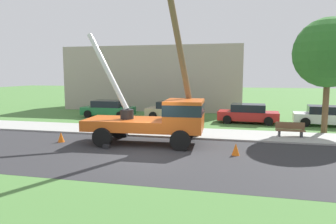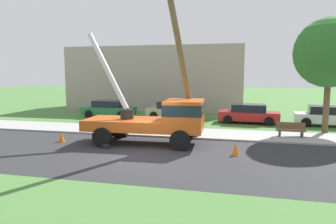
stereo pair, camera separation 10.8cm
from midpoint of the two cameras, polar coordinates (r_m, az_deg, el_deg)
name	(u,v)px [view 2 (the right image)]	position (r m, az deg, el deg)	size (l,w,h in m)	color
ground_plane	(189,118)	(25.73, 3.99, -1.14)	(120.00, 120.00, 0.00)	#477538
road_asphalt	(145,155)	(14.25, -3.98, -7.89)	(80.00, 7.65, 0.01)	#2B2B2D
sidewalk_strip	(171,132)	(19.31, 0.78, -3.75)	(80.00, 3.12, 0.10)	#9E9E99
utility_truck	(160,118)	(16.10, -1.34, -1.04)	(6.88, 3.21, 5.98)	#C65119
leaning_utility_pole	(182,60)	(16.22, 2.77, 9.61)	(1.68, 3.45, 8.59)	brown
traffic_cone_ahead	(235,149)	(14.40, 12.60, -6.76)	(0.36, 0.36, 0.56)	orange
traffic_cone_behind	(61,137)	(17.72, -18.99, -4.37)	(0.36, 0.36, 0.56)	orange
parked_sedan_green	(109,109)	(26.79, -10.75, 0.61)	(4.42, 2.06, 1.42)	#1E6638
parked_sedan_tan	(174,110)	(25.19, 1.28, 0.33)	(4.55, 2.28, 1.42)	tan
parked_sedan_red	(249,114)	(23.87, 14.84, -0.29)	(4.49, 2.18, 1.42)	#B21E1E
parked_sedan_white	(328,116)	(24.51, 27.57, -0.67)	(4.55, 2.29, 1.42)	silver
park_bench	(291,130)	(19.08, 21.91, -3.14)	(1.60, 0.45, 0.90)	brown
roadside_tree_near	(330,53)	(21.32, 27.90, 9.66)	(4.23, 4.23, 7.08)	brown
lowrise_building_backdrop	(157,78)	(32.89, -2.03, 6.26)	(18.00, 6.00, 6.40)	#A5998C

